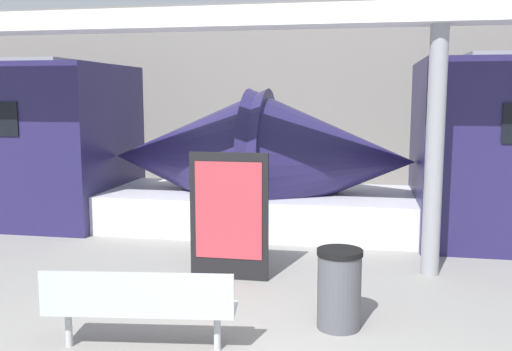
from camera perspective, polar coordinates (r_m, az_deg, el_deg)
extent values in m
cube|color=gray|center=(15.74, 6.69, 7.96)|extent=(56.00, 0.20, 5.00)
cone|color=#231E4C|center=(10.58, 7.41, 1.52)|extent=(3.05, 2.63, 2.63)
cube|color=silver|center=(10.72, 8.86, -3.66)|extent=(2.74, 2.46, 0.70)
cone|color=#231E4C|center=(11.07, -6.53, 1.82)|extent=(3.05, 2.63, 2.63)
cube|color=silver|center=(11.30, -7.86, -3.04)|extent=(2.74, 2.46, 0.70)
cube|color=#ADB2B7|center=(5.91, -11.35, -12.85)|extent=(1.92, 0.68, 0.04)
cube|color=#ADB2B7|center=(5.65, -11.93, -11.45)|extent=(1.86, 0.28, 0.41)
cylinder|color=#ADB2B7|center=(6.21, -18.23, -14.22)|extent=(0.07, 0.07, 0.40)
cylinder|color=#ADB2B7|center=(5.85, -3.90, -15.23)|extent=(0.07, 0.07, 0.40)
cylinder|color=#4C4F54|center=(6.34, 8.31, -11.40)|extent=(0.47, 0.47, 0.81)
cylinder|color=black|center=(6.21, 8.39, -7.60)|extent=(0.49, 0.49, 0.06)
cube|color=black|center=(7.76, -2.72, -4.12)|extent=(1.08, 0.06, 1.75)
cube|color=#B73842|center=(7.71, -2.79, -3.54)|extent=(0.92, 0.01, 1.33)
cylinder|color=gray|center=(8.20, 17.42, 2.19)|extent=(0.25, 0.25, 3.45)
cube|color=silver|center=(8.23, 17.98, 15.21)|extent=(28.00, 0.60, 0.28)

